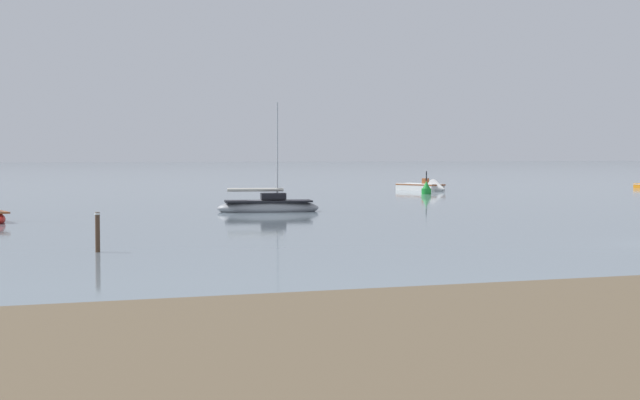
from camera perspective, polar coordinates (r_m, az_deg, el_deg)
sailboat_moored_0 at (r=62.00m, az=-3.09°, el=-0.40°), size 6.84×3.20×7.38m
motorboat_moored_3 at (r=97.48m, az=6.33°, el=0.71°), size 4.09×6.06×1.97m
channel_buoy at (r=89.20m, az=6.33°, el=0.64°), size 0.90×0.90×2.30m
mooring_post_near at (r=37.39m, az=-13.07°, el=-1.92°), size 0.22×0.22×1.69m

